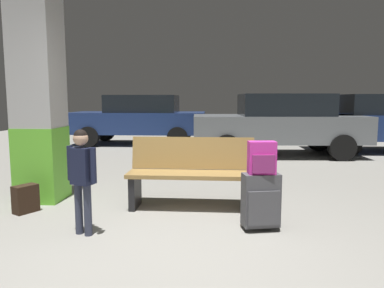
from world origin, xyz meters
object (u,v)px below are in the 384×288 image
object	(u,v)px
suitcase	(261,200)
parked_car_far	(140,118)
backpack_bright	(262,158)
child	(82,171)
bench	(192,173)
backpack_dark_floor	(25,199)
structural_pillar	(38,92)
parked_car_near	(279,123)

from	to	relation	value
suitcase	parked_car_far	xyz separation A→B (m)	(-2.82, 7.34, 0.48)
backpack_bright	child	xyz separation A→B (m)	(-1.82, -0.25, -0.11)
bench	backpack_dark_floor	distance (m)	2.07
backpack_bright	parked_car_far	distance (m)	7.86
structural_pillar	backpack_bright	world-z (taller)	structural_pillar
suitcase	parked_car_far	world-z (taller)	parked_car_far
child	backpack_dark_floor	bearing A→B (deg)	145.48
suitcase	parked_car_far	bearing A→B (deg)	111.02
child	backpack_dark_floor	world-z (taller)	child
suitcase	child	xyz separation A→B (m)	(-1.82, -0.25, 0.35)
child	parked_car_near	xyz separation A→B (m)	(2.90, 5.52, 0.14)
child	parked_car_near	world-z (taller)	parked_car_near
backpack_bright	parked_car_far	bearing A→B (deg)	111.02
backpack_dark_floor	bench	bearing A→B (deg)	10.03
child	suitcase	bearing A→B (deg)	7.75
structural_pillar	suitcase	distance (m)	3.24
suitcase	structural_pillar	bearing A→B (deg)	160.60
suitcase	backpack_bright	xyz separation A→B (m)	(-0.00, -0.00, 0.45)
suitcase	parked_car_near	xyz separation A→B (m)	(1.08, 5.27, 0.48)
structural_pillar	parked_car_near	size ratio (longest dim) A/B	0.71
bench	parked_car_far	xyz separation A→B (m)	(-2.04, 6.56, 0.36)
bench	parked_car_far	distance (m)	6.88
backpack_bright	backpack_dark_floor	bearing A→B (deg)	171.37
structural_pillar	parked_car_far	bearing A→B (deg)	89.71
structural_pillar	suitcase	size ratio (longest dim) A/B	4.92
structural_pillar	child	distance (m)	1.81
backpack_dark_floor	parked_car_far	world-z (taller)	parked_car_far
suitcase	backpack_bright	bearing A→B (deg)	-141.42
bench	backpack_dark_floor	world-z (taller)	bench
backpack_bright	parked_car_far	world-z (taller)	parked_car_far
bench	parked_car_near	bearing A→B (deg)	67.51
parked_car_near	parked_car_far	xyz separation A→B (m)	(-3.90, 2.07, 0.00)
backpack_bright	backpack_dark_floor	world-z (taller)	backpack_bright
structural_pillar	bench	xyz separation A→B (m)	(2.07, -0.22, -1.03)
bench	parked_car_far	size ratio (longest dim) A/B	0.39
child	backpack_dark_floor	distance (m)	1.29
backpack_bright	structural_pillar	bearing A→B (deg)	160.59
parked_car_far	backpack_dark_floor	bearing A→B (deg)	-89.81
backpack_bright	bench	bearing A→B (deg)	134.96
child	structural_pillar	bearing A→B (deg)	129.49
backpack_bright	child	bearing A→B (deg)	-172.27
child	bench	bearing A→B (deg)	44.67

